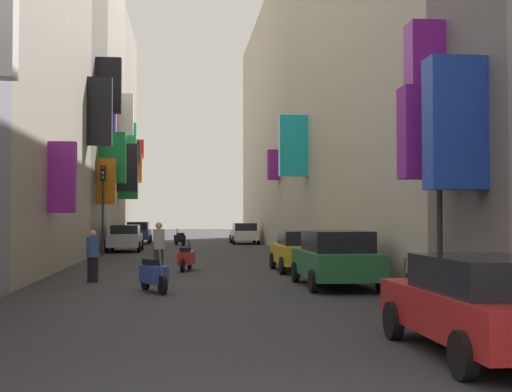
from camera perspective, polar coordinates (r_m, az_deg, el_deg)
ground_plane at (r=34.88m, az=-5.04°, el=-4.91°), size 140.00×140.00×0.00m
building_left_mid_b at (r=38.58m, az=-17.23°, el=11.79°), size 7.37×6.82×21.87m
building_left_mid_c at (r=47.38m, az=-15.05°, el=8.30°), size 7.39×11.73×20.31m
building_left_far at (r=59.26m, az=-13.19°, el=5.11°), size 6.92×12.87×17.86m
building_right_mid_b at (r=41.53m, az=6.07°, el=7.49°), size 7.29×49.45×17.17m
parked_car_white at (r=49.34m, az=-0.97°, el=-3.07°), size 1.93×4.36×1.47m
parked_car_yellow at (r=24.72m, az=3.86°, el=-4.48°), size 1.97×3.91×1.44m
parked_car_green at (r=19.36m, az=6.61°, el=-5.10°), size 1.97×4.33×1.57m
parked_car_silver at (r=39.29m, az=-10.75°, el=-3.39°), size 1.87×4.05×1.47m
parked_car_red at (r=10.30m, az=18.25°, el=-8.43°), size 1.88×4.19×1.41m
parked_car_blue at (r=50.48m, az=-9.71°, el=-2.97°), size 1.85×4.34×1.56m
scooter_red at (r=25.08m, az=-5.79°, el=-5.12°), size 0.65×1.96×1.13m
scooter_black at (r=46.60m, az=-6.32°, el=-3.52°), size 0.81×1.92×1.13m
scooter_green at (r=35.73m, az=-8.19°, el=-4.08°), size 0.57×1.83×1.13m
scooter_blue at (r=18.18m, az=-8.48°, el=-6.42°), size 0.80×1.70×1.13m
scooter_orange at (r=13.94m, az=12.98°, el=-7.84°), size 0.50×1.91×1.13m
pedestrian_crossing at (r=23.49m, az=-8.04°, el=-4.31°), size 0.54×0.54×1.76m
pedestrian_near_left at (r=21.24m, az=-13.34°, el=-4.88°), size 0.53×0.53×1.55m
traffic_light_near_corner at (r=14.68m, az=14.91°, el=3.09°), size 0.26×0.34×4.71m
traffic_light_far_corner at (r=35.41m, az=-12.54°, el=0.12°), size 0.26×0.34×4.51m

